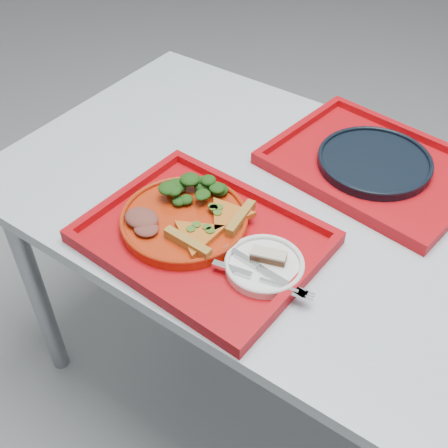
{
  "coord_description": "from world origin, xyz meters",
  "views": [
    {
      "loc": [
        0.28,
        -0.84,
        1.55
      ],
      "look_at": [
        -0.19,
        -0.17,
        0.78
      ],
      "focal_mm": 45.0,
      "sensor_mm": 36.0,
      "label": 1
    }
  ],
  "objects_px": {
    "navy_plate": "(374,163)",
    "dessert_bar": "(269,256)",
    "tray_far": "(373,167)",
    "dinner_plate": "(184,221)",
    "tray_main": "(203,240)"
  },
  "relations": [
    {
      "from": "tray_main",
      "to": "dessert_bar",
      "type": "distance_m",
      "value": 0.15
    },
    {
      "from": "tray_far",
      "to": "dinner_plate",
      "type": "bearing_deg",
      "value": -112.26
    },
    {
      "from": "tray_far",
      "to": "dessert_bar",
      "type": "distance_m",
      "value": 0.41
    },
    {
      "from": "tray_main",
      "to": "dessert_bar",
      "type": "relative_size",
      "value": 6.27
    },
    {
      "from": "dessert_bar",
      "to": "navy_plate",
      "type": "bearing_deg",
      "value": 66.53
    },
    {
      "from": "tray_far",
      "to": "dessert_bar",
      "type": "xyz_separation_m",
      "value": [
        -0.04,
        -0.4,
        0.03
      ]
    },
    {
      "from": "tray_far",
      "to": "dessert_bar",
      "type": "height_order",
      "value": "dessert_bar"
    },
    {
      "from": "navy_plate",
      "to": "dessert_bar",
      "type": "relative_size",
      "value": 3.62
    },
    {
      "from": "navy_plate",
      "to": "dessert_bar",
      "type": "distance_m",
      "value": 0.41
    },
    {
      "from": "dinner_plate",
      "to": "navy_plate",
      "type": "distance_m",
      "value": 0.47
    },
    {
      "from": "navy_plate",
      "to": "dessert_bar",
      "type": "height_order",
      "value": "dessert_bar"
    },
    {
      "from": "tray_far",
      "to": "dessert_bar",
      "type": "relative_size",
      "value": 6.27
    },
    {
      "from": "dessert_bar",
      "to": "dinner_plate",
      "type": "bearing_deg",
      "value": 162.93
    },
    {
      "from": "tray_far",
      "to": "dinner_plate",
      "type": "distance_m",
      "value": 0.47
    },
    {
      "from": "tray_far",
      "to": "tray_main",
      "type": "bearing_deg",
      "value": -105.63
    }
  ]
}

